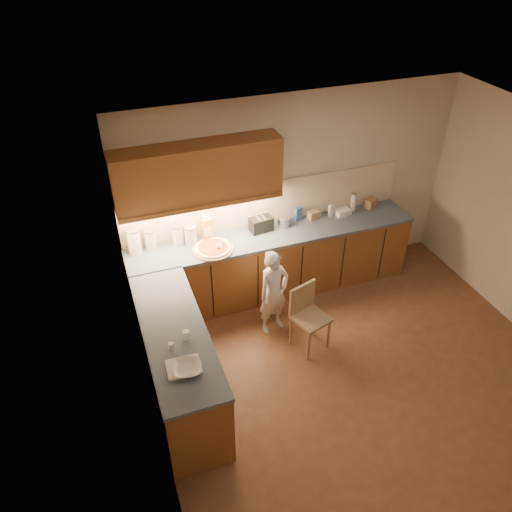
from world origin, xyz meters
name	(u,v)px	position (x,y,z in m)	size (l,w,h in m)	color
room	(378,251)	(0.00, 0.00, 1.68)	(4.54, 4.50, 2.62)	brown
l_counter	(245,292)	(-0.92, 1.25, 0.46)	(3.77, 2.62, 0.92)	brown
backsplash	(266,203)	(-0.38, 1.99, 1.21)	(3.75, 0.02, 0.58)	beige
upper_cabinets	(198,174)	(-1.27, 1.82, 1.85)	(1.95, 0.36, 0.73)	brown
pizza_on_board	(213,248)	(-1.21, 1.60, 0.94)	(0.50, 0.50, 0.20)	tan
child	(274,292)	(-0.65, 1.00, 0.56)	(0.41, 0.27, 1.12)	silver
wooden_chair	(307,313)	(-0.38, 0.62, 0.48)	(0.46, 0.46, 0.82)	#A58757
mixing_bowl	(187,369)	(-1.95, -0.17, 0.95)	(0.26, 0.26, 0.06)	white
canister_a	(134,241)	(-2.10, 1.87, 1.09)	(0.17, 0.17, 0.33)	white
canister_b	(150,239)	(-1.90, 1.89, 1.05)	(0.15, 0.15, 0.26)	silver
canister_c	(178,235)	(-1.57, 1.87, 1.06)	(0.14, 0.14, 0.27)	white
canister_d	(191,235)	(-1.42, 1.83, 1.05)	(0.15, 0.15, 0.25)	silver
oil_jug	(207,229)	(-1.22, 1.83, 1.09)	(0.14, 0.12, 0.36)	gold
toaster	(261,224)	(-0.51, 1.82, 1.01)	(0.31, 0.20, 0.19)	black
steel_pot	(283,221)	(-0.20, 1.82, 0.99)	(0.17, 0.17, 0.13)	#B1B1B6
blue_box	(298,214)	(0.04, 1.90, 1.01)	(0.09, 0.07, 0.19)	#33579A
card_box_a	(314,215)	(0.25, 1.86, 0.97)	(0.15, 0.11, 0.11)	tan
white_bottle	(331,210)	(0.50, 1.85, 1.00)	(0.05, 0.05, 0.16)	silver
flat_pack	(343,212)	(0.66, 1.82, 0.96)	(0.20, 0.14, 0.08)	white
tall_jar	(353,201)	(0.86, 1.89, 1.05)	(0.08, 0.08, 0.26)	white
card_box_b	(371,203)	(1.12, 1.88, 0.98)	(0.16, 0.13, 0.13)	#A17956
dough_cloth	(184,367)	(-1.97, -0.12, 0.93)	(0.31, 0.24, 0.02)	white
spice_jar_a	(171,346)	(-2.03, 0.15, 0.96)	(0.05, 0.05, 0.07)	silver
spice_jar_b	(186,335)	(-1.86, 0.24, 0.96)	(0.07, 0.07, 0.09)	white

